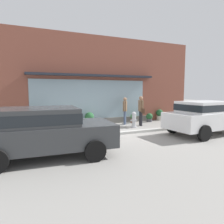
# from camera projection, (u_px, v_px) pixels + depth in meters

# --- Properties ---
(ground_plane) EXTENTS (60.00, 60.00, 0.00)m
(ground_plane) POSITION_uv_depth(u_px,v_px,m) (115.00, 134.00, 9.71)
(ground_plane) COLOR gray
(curb_strip) EXTENTS (14.00, 0.24, 0.12)m
(curb_strip) POSITION_uv_depth(u_px,v_px,m) (117.00, 133.00, 9.52)
(curb_strip) COLOR #B2B2AD
(curb_strip) RESTS_ON ground_plane
(storefront) EXTENTS (14.00, 0.81, 5.31)m
(storefront) POSITION_uv_depth(u_px,v_px,m) (93.00, 82.00, 12.32)
(storefront) COLOR brown
(storefront) RESTS_ON ground_plane
(fire_hydrant) EXTENTS (0.40, 0.37, 0.88)m
(fire_hydrant) POSITION_uv_depth(u_px,v_px,m) (134.00, 120.00, 11.31)
(fire_hydrant) COLOR #B2B2B7
(fire_hydrant) RESTS_ON ground_plane
(pedestrian_with_handbag) EXTENTS (0.23, 0.67, 1.73)m
(pedestrian_with_handbag) POSITION_uv_depth(u_px,v_px,m) (141.00, 109.00, 11.80)
(pedestrian_with_handbag) COLOR #232328
(pedestrian_with_handbag) RESTS_ON ground_plane
(pedestrian_passerby) EXTENTS (0.35, 0.39, 1.64)m
(pedestrian_passerby) POSITION_uv_depth(u_px,v_px,m) (125.00, 109.00, 12.30)
(pedestrian_passerby) COLOR #475675
(pedestrian_passerby) RESTS_ON ground_plane
(parked_car_dark_gray) EXTENTS (4.24, 2.32, 1.54)m
(parked_car_dark_gray) POSITION_uv_depth(u_px,v_px,m) (44.00, 129.00, 6.28)
(parked_car_dark_gray) COLOR #383A3D
(parked_car_dark_gray) RESTS_ON ground_plane
(parked_car_white) EXTENTS (4.19, 2.15, 1.56)m
(parked_car_white) POSITION_uv_depth(u_px,v_px,m) (206.00, 115.00, 9.56)
(parked_car_white) COLOR white
(parked_car_white) RESTS_ON ground_plane
(potted_plant_near_hydrant) EXTENTS (0.34, 0.34, 0.55)m
(potted_plant_near_hydrant) POSITION_uv_depth(u_px,v_px,m) (37.00, 124.00, 10.65)
(potted_plant_near_hydrant) COLOR #4C4C51
(potted_plant_near_hydrant) RESTS_ON ground_plane
(potted_plant_doorstep) EXTENTS (0.58, 0.58, 0.93)m
(potted_plant_doorstep) POSITION_uv_depth(u_px,v_px,m) (15.00, 120.00, 10.39)
(potted_plant_doorstep) COLOR #33473D
(potted_plant_doorstep) RESTS_ON ground_plane
(potted_plant_corner_tall) EXTENTS (0.53, 0.53, 0.81)m
(potted_plant_corner_tall) POSITION_uv_depth(u_px,v_px,m) (89.00, 119.00, 11.71)
(potted_plant_corner_tall) COLOR #4C4C51
(potted_plant_corner_tall) RESTS_ON ground_plane
(potted_plant_low_front) EXTENTS (0.48, 0.48, 0.75)m
(potted_plant_low_front) POSITION_uv_depth(u_px,v_px,m) (160.00, 114.00, 14.11)
(potted_plant_low_front) COLOR #B7B2A3
(potted_plant_low_front) RESTS_ON ground_plane
(potted_plant_window_left) EXTENTS (0.38, 0.38, 0.59)m
(potted_plant_window_left) POSITION_uv_depth(u_px,v_px,m) (133.00, 118.00, 13.00)
(potted_plant_window_left) COLOR #9E6042
(potted_plant_window_left) RESTS_ON ground_plane
(potted_plant_by_entrance) EXTENTS (0.33, 0.33, 0.65)m
(potted_plant_by_entrance) POSITION_uv_depth(u_px,v_px,m) (61.00, 121.00, 11.08)
(potted_plant_by_entrance) COLOR #9E6042
(potted_plant_by_entrance) RESTS_ON ground_plane
(potted_plant_window_center) EXTENTS (0.44, 0.44, 0.57)m
(potted_plant_window_center) POSITION_uv_depth(u_px,v_px,m) (149.00, 117.00, 13.40)
(potted_plant_window_center) COLOR #4C4C51
(potted_plant_window_center) RESTS_ON ground_plane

